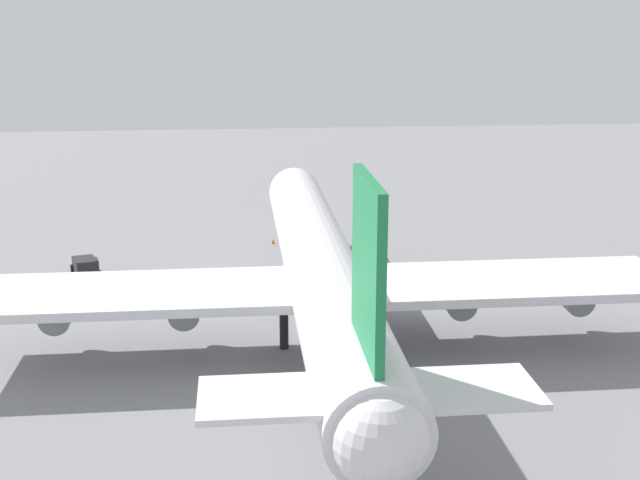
% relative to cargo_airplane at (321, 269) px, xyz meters
% --- Properties ---
extents(ground_plane, '(252.42, 252.42, 0.00)m').
position_rel_cargo_airplane_xyz_m(ground_plane, '(0.44, 0.00, -5.68)').
color(ground_plane, gray).
extents(cargo_airplane, '(63.11, 55.18, 17.71)m').
position_rel_cargo_airplane_xyz_m(cargo_airplane, '(0.00, 0.00, 0.00)').
color(cargo_airplane, silver).
rests_on(cargo_airplane, ground_plane).
extents(catering_truck, '(5.28, 3.58, 2.23)m').
position_rel_cargo_airplane_xyz_m(catering_truck, '(17.81, 21.61, -4.52)').
color(catering_truck, '#232328').
rests_on(catering_truck, ground_plane).
extents(safety_cone_nose, '(0.41, 0.41, 0.59)m').
position_rel_cargo_airplane_xyz_m(safety_cone_nose, '(28.84, 2.52, -5.38)').
color(safety_cone_nose, orange).
rests_on(safety_cone_nose, ground_plane).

